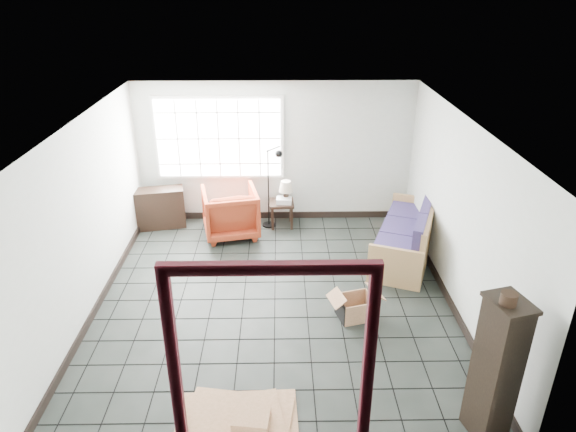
{
  "coord_description": "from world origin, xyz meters",
  "views": [
    {
      "loc": [
        0.08,
        -6.19,
        4.26
      ],
      "look_at": [
        0.2,
        0.3,
        1.19
      ],
      "focal_mm": 32.0,
      "sensor_mm": 36.0,
      "label": 1
    }
  ],
  "objects_px": {
    "futon_sofa": "(409,237)",
    "tall_shelf": "(496,369)",
    "armchair": "(230,210)",
    "side_table": "(282,206)"
  },
  "relations": [
    {
      "from": "futon_sofa",
      "to": "tall_shelf",
      "type": "height_order",
      "value": "tall_shelf"
    },
    {
      "from": "armchair",
      "to": "tall_shelf",
      "type": "xyz_separation_m",
      "value": [
        2.95,
        -4.46,
        0.34
      ]
    },
    {
      "from": "futon_sofa",
      "to": "armchair",
      "type": "bearing_deg",
      "value": -173.82
    },
    {
      "from": "side_table",
      "to": "futon_sofa",
      "type": "bearing_deg",
      "value": -28.77
    },
    {
      "from": "side_table",
      "to": "tall_shelf",
      "type": "distance_m",
      "value": 5.23
    },
    {
      "from": "futon_sofa",
      "to": "side_table",
      "type": "height_order",
      "value": "futon_sofa"
    },
    {
      "from": "armchair",
      "to": "tall_shelf",
      "type": "distance_m",
      "value": 5.36
    },
    {
      "from": "armchair",
      "to": "side_table",
      "type": "distance_m",
      "value": 0.98
    },
    {
      "from": "futon_sofa",
      "to": "tall_shelf",
      "type": "bearing_deg",
      "value": -69.65
    },
    {
      "from": "futon_sofa",
      "to": "armchair",
      "type": "relative_size",
      "value": 2.39
    }
  ]
}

